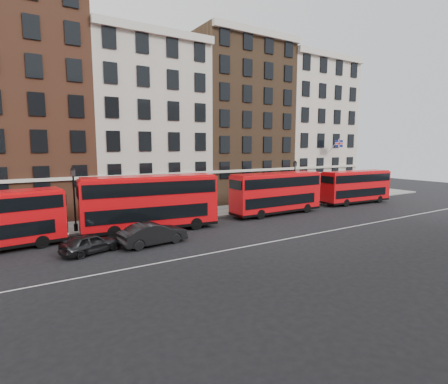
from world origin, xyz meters
TOP-DOWN VIEW (x-y plane):
  - ground at (0.00, 0.00)m, footprint 120.00×120.00m
  - pavement at (0.00, 10.50)m, footprint 80.00×5.00m
  - kerb at (0.00, 8.00)m, footprint 80.00×0.30m
  - road_centre_line at (0.00, -2.00)m, footprint 70.00×0.12m
  - building_terrace at (-0.31, 17.88)m, footprint 64.00×11.95m
  - bus_b at (-3.79, 6.03)m, footprint 11.47×4.00m
  - bus_c at (10.03, 6.03)m, footprint 10.46×2.58m
  - bus_d at (22.97, 6.03)m, footprint 9.92×3.02m
  - car_rear at (-9.37, 2.33)m, footprint 4.29×2.71m
  - car_front at (-5.08, 2.02)m, footprint 5.15×2.31m
  - lamp_post_left at (-9.24, 8.88)m, footprint 0.44×0.44m
  - lamp_post_right at (15.55, 9.11)m, footprint 0.44×0.44m
  - traffic_light at (22.91, 8.21)m, footprint 0.25×0.45m
  - iron_railings at (0.00, 12.70)m, footprint 6.60×0.06m

SIDE VIEW (x-z plane):
  - ground at x=0.00m, z-range 0.00..0.00m
  - road_centre_line at x=0.00m, z-range 0.00..0.01m
  - pavement at x=0.00m, z-range 0.00..0.15m
  - kerb at x=0.00m, z-range 0.00..0.16m
  - iron_railings at x=0.00m, z-range 0.15..1.15m
  - car_rear at x=-9.37m, z-range 0.00..1.36m
  - car_front at x=-5.08m, z-range 0.00..1.64m
  - bus_d at x=22.97m, z-range 0.15..4.26m
  - bus_c at x=10.03m, z-range 0.16..4.54m
  - traffic_light at x=22.91m, z-range 0.81..4.08m
  - bus_b at x=-3.79m, z-range 0.17..4.89m
  - lamp_post_left at x=-9.24m, z-range 0.42..5.74m
  - lamp_post_right at x=15.55m, z-range 0.42..5.74m
  - building_terrace at x=-0.31m, z-range -0.76..21.24m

